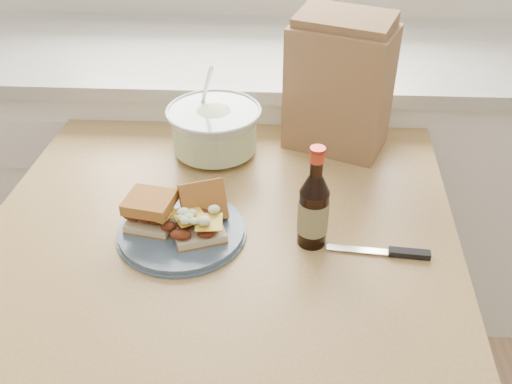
{
  "coord_description": "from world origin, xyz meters",
  "views": [
    {
      "loc": [
        0.13,
        0.0,
        1.59
      ],
      "look_at": [
        0.08,
        0.96,
        0.91
      ],
      "focal_mm": 40.0,
      "sensor_mm": 36.0,
      "label": 1
    }
  ],
  "objects_px": {
    "dining_table": "(225,256)",
    "plate": "(182,231)",
    "coleslaw_bowl": "(215,132)",
    "paper_bag": "(339,89)",
    "beer_bottle": "(313,209)"
  },
  "relations": [
    {
      "from": "plate",
      "to": "coleslaw_bowl",
      "type": "bearing_deg",
      "value": 84.27
    },
    {
      "from": "dining_table",
      "to": "beer_bottle",
      "type": "bearing_deg",
      "value": -19.86
    },
    {
      "from": "plate",
      "to": "beer_bottle",
      "type": "xyz_separation_m",
      "value": [
        0.27,
        -0.01,
        0.08
      ]
    },
    {
      "from": "plate",
      "to": "coleslaw_bowl",
      "type": "height_order",
      "value": "coleslaw_bowl"
    },
    {
      "from": "coleslaw_bowl",
      "to": "beer_bottle",
      "type": "height_order",
      "value": "coleslaw_bowl"
    },
    {
      "from": "dining_table",
      "to": "plate",
      "type": "relative_size",
      "value": 4.02
    },
    {
      "from": "coleslaw_bowl",
      "to": "paper_bag",
      "type": "bearing_deg",
      "value": 11.18
    },
    {
      "from": "coleslaw_bowl",
      "to": "dining_table",
      "type": "bearing_deg",
      "value": -80.18
    },
    {
      "from": "dining_table",
      "to": "beer_bottle",
      "type": "relative_size",
      "value": 4.68
    },
    {
      "from": "dining_table",
      "to": "paper_bag",
      "type": "xyz_separation_m",
      "value": [
        0.26,
        0.32,
        0.28
      ]
    },
    {
      "from": "beer_bottle",
      "to": "coleslaw_bowl",
      "type": "bearing_deg",
      "value": 115.51
    },
    {
      "from": "plate",
      "to": "paper_bag",
      "type": "height_order",
      "value": "paper_bag"
    },
    {
      "from": "dining_table",
      "to": "coleslaw_bowl",
      "type": "height_order",
      "value": "coleslaw_bowl"
    },
    {
      "from": "plate",
      "to": "paper_bag",
      "type": "bearing_deg",
      "value": 49.09
    },
    {
      "from": "beer_bottle",
      "to": "paper_bag",
      "type": "xyz_separation_m",
      "value": [
        0.07,
        0.4,
        0.07
      ]
    }
  ]
}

